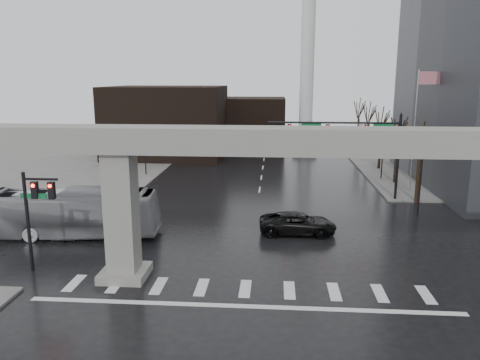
% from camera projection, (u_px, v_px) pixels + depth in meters
% --- Properties ---
extents(ground, '(160.00, 160.00, 0.00)m').
position_uv_depth(ground, '(246.00, 281.00, 26.45)').
color(ground, black).
rests_on(ground, ground).
extents(sidewalk_ne, '(28.00, 36.00, 0.15)m').
position_uv_depth(sidewalk_ne, '(467.00, 167.00, 59.58)').
color(sidewalk_ne, slate).
rests_on(sidewalk_ne, ground).
extents(sidewalk_nw, '(28.00, 36.00, 0.15)m').
position_uv_depth(sidewalk_nw, '(72.00, 162.00, 63.39)').
color(sidewalk_nw, slate).
rests_on(sidewalk_nw, ground).
extents(elevated_guideway, '(48.00, 2.60, 8.70)m').
position_uv_depth(elevated_guideway, '(270.00, 162.00, 24.87)').
color(elevated_guideway, gray).
rests_on(elevated_guideway, ground).
extents(building_far_left, '(16.00, 14.00, 10.00)m').
position_uv_depth(building_far_left, '(168.00, 122.00, 67.29)').
color(building_far_left, black).
rests_on(building_far_left, ground).
extents(building_far_mid, '(10.00, 10.00, 8.00)m').
position_uv_depth(building_far_mid, '(254.00, 123.00, 76.37)').
color(building_far_mid, black).
rests_on(building_far_mid, ground).
extents(smokestack, '(3.60, 3.60, 30.00)m').
position_uv_depth(smokestack, '(307.00, 62.00, 67.92)').
color(smokestack, white).
rests_on(smokestack, ground).
extents(signal_mast_arm, '(12.12, 0.43, 8.00)m').
position_uv_depth(signal_mast_arm, '(357.00, 138.00, 42.84)').
color(signal_mast_arm, black).
rests_on(signal_mast_arm, ground).
extents(signal_left_pole, '(2.30, 0.30, 6.00)m').
position_uv_depth(signal_left_pole, '(35.00, 205.00, 26.95)').
color(signal_left_pole, black).
rests_on(signal_left_pole, ground).
extents(flagpole_assembly, '(2.06, 0.12, 12.00)m').
position_uv_depth(flagpole_assembly, '(418.00, 117.00, 45.13)').
color(flagpole_assembly, silver).
rests_on(flagpole_assembly, ground).
extents(lamp_right_0, '(1.22, 0.32, 5.11)m').
position_uv_depth(lamp_right_0, '(421.00, 174.00, 38.34)').
color(lamp_right_0, black).
rests_on(lamp_right_0, ground).
extents(lamp_right_1, '(1.22, 0.32, 5.11)m').
position_uv_depth(lamp_right_1, '(383.00, 149.00, 51.98)').
color(lamp_right_1, black).
rests_on(lamp_right_1, ground).
extents(lamp_right_2, '(1.22, 0.32, 5.11)m').
position_uv_depth(lamp_right_2, '(361.00, 134.00, 65.61)').
color(lamp_right_2, black).
rests_on(lamp_right_2, ground).
extents(lamp_left_0, '(1.22, 0.32, 5.11)m').
position_uv_depth(lamp_left_0, '(100.00, 170.00, 40.32)').
color(lamp_left_0, black).
rests_on(lamp_left_0, ground).
extents(lamp_left_1, '(1.22, 0.32, 5.11)m').
position_uv_depth(lamp_left_1, '(145.00, 146.00, 53.95)').
color(lamp_left_1, black).
rests_on(lamp_left_1, ground).
extents(lamp_left_2, '(1.22, 0.32, 5.11)m').
position_uv_depth(lamp_left_2, '(171.00, 132.00, 67.58)').
color(lamp_left_2, black).
rests_on(lamp_left_2, ground).
extents(tree_right_0, '(1.09, 1.58, 7.50)m').
position_uv_depth(tree_right_0, '(419.00, 173.00, 42.33)').
color(tree_right_0, black).
rests_on(tree_right_0, ground).
extents(tree_right_1, '(1.09, 1.61, 7.67)m').
position_uv_depth(tree_right_1, '(396.00, 157.00, 50.10)').
color(tree_right_1, black).
rests_on(tree_right_1, ground).
extents(tree_right_2, '(1.10, 1.63, 7.85)m').
position_uv_depth(tree_right_2, '(380.00, 146.00, 57.88)').
color(tree_right_2, black).
rests_on(tree_right_2, ground).
extents(tree_right_3, '(1.11, 1.66, 8.02)m').
position_uv_depth(tree_right_3, '(368.00, 137.00, 65.66)').
color(tree_right_3, black).
rests_on(tree_right_3, ground).
extents(tree_right_4, '(1.12, 1.69, 8.19)m').
position_uv_depth(tree_right_4, '(358.00, 131.00, 73.43)').
color(tree_right_4, black).
rests_on(tree_right_4, ground).
extents(pickup_truck, '(5.63, 2.62, 1.56)m').
position_uv_depth(pickup_truck, '(298.00, 223.00, 34.30)').
color(pickup_truck, black).
rests_on(pickup_truck, ground).
extents(city_bus, '(12.73, 3.95, 3.49)m').
position_uv_depth(city_bus, '(71.00, 213.00, 33.52)').
color(city_bus, '#A7A8AC').
rests_on(city_bus, ground).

